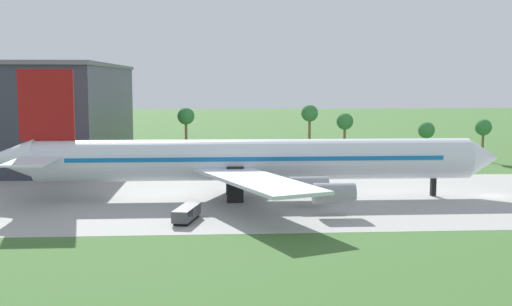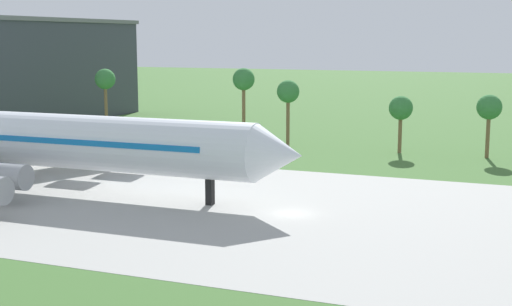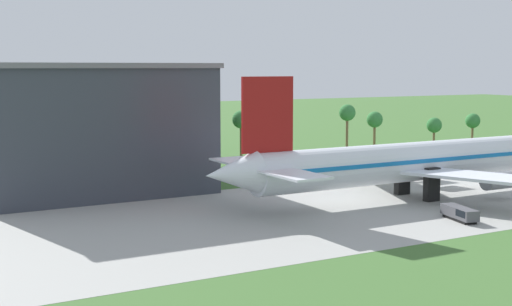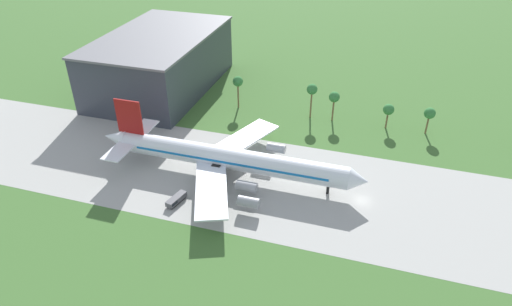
# 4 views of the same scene
# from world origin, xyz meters

# --- Properties ---
(jet_airliner) EXTENTS (76.82, 51.93, 19.13)m
(jet_airliner) POSITION_xyz_m (-37.40, 0.58, 5.73)
(jet_airliner) COLOR silver
(jet_airliner) RESTS_ON ground_plane
(baggage_tug) EXTENTS (3.45, 6.76, 1.82)m
(baggage_tug) POSITION_xyz_m (-45.86, -15.16, 1.01)
(baggage_tug) COLOR black
(baggage_tug) RESTS_ON ground_plane
(terminal_building) EXTENTS (36.72, 61.20, 21.02)m
(terminal_building) POSITION_xyz_m (-82.15, 49.38, 10.52)
(terminal_building) COLOR #333842
(terminal_building) RESTS_ON ground_plane
(palm_tree_row) EXTENTS (116.17, 3.60, 12.37)m
(palm_tree_row) POSITION_xyz_m (6.01, 41.63, 8.31)
(palm_tree_row) COLOR brown
(palm_tree_row) RESTS_ON ground_plane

